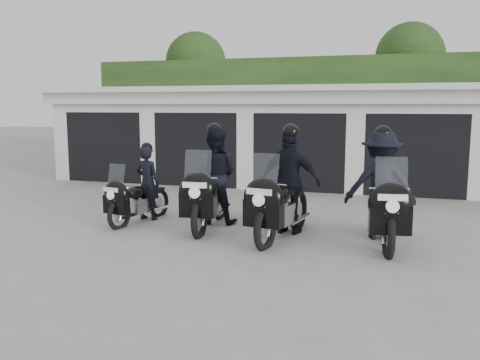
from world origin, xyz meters
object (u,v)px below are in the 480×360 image
(police_bike_a, at_px, (140,190))
(police_bike_b, at_px, (212,182))
(police_bike_d, at_px, (382,191))
(police_bike_c, at_px, (286,188))

(police_bike_a, xyz_separation_m, police_bike_b, (1.54, 0.15, 0.22))
(police_bike_a, distance_m, police_bike_b, 1.57)
(police_bike_a, bearing_deg, police_bike_b, 16.44)
(police_bike_b, distance_m, police_bike_d, 3.32)
(police_bike_b, bearing_deg, police_bike_c, -18.91)
(police_bike_c, bearing_deg, police_bike_d, 13.79)
(police_bike_b, distance_m, police_bike_c, 1.64)
(police_bike_b, height_order, police_bike_d, police_bike_d)
(police_bike_c, bearing_deg, police_bike_b, 175.76)
(police_bike_c, relative_size, police_bike_d, 1.01)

